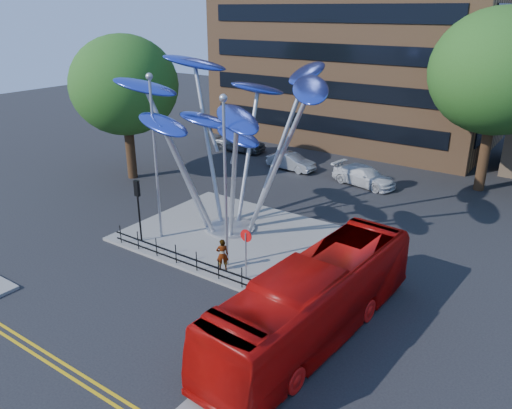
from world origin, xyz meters
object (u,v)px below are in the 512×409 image
Objects in this scene: street_lamp_right at (225,168)px; parked_car_left at (240,142)px; leaf_sculpture at (229,110)px; tree_right at (499,72)px; tree_left at (124,86)px; street_lamp_left at (154,144)px; red_bus at (314,300)px; parked_car_right at (364,176)px; pedestrian at (222,255)px; parked_car_mid at (291,162)px; no_entry_sign_island at (246,246)px; traffic_light_island at (138,198)px.

street_lamp_right is 21.86m from parked_car_left.
leaf_sculpture is 1.53× the size of street_lamp_right.
tree_right reaches higher than tree_left.
red_bus is (11.10, -2.90, -3.77)m from street_lamp_left.
street_lamp_left is (-2.43, -3.18, -1.52)m from leaf_sculpture.
parked_car_right is (-7.03, -3.71, -7.35)m from tree_right.
tree_right is 7.58× the size of pedestrian.
pedestrian is (0.11, -0.50, -4.15)m from street_lamp_right.
parked_car_mid is 6.21m from parked_car_right.
tree_right is at bearing -153.28° from pedestrian.
street_lamp_left is 5.51× the size of pedestrian.
parked_car_left is at bearing 136.41° from red_bus.
street_lamp_right is at bearing 162.13° from no_entry_sign_island.
parked_car_right is at bearing -152.21° from tree_right.
street_lamp_right is at bearing 5.19° from traffic_light_island.
street_lamp_left reaches higher than parked_car_right.
leaf_sculpture is (11.93, -3.32, 0.08)m from tree_left.
street_lamp_left is 1.85× the size of parked_car_right.
leaf_sculpture is 7.96× the size of pedestrian.
red_bus reaches higher than pedestrian.
pedestrian is 0.34× the size of parked_car_left.
street_lamp_right is at bearing -149.00° from parked_car_left.
traffic_light_island is 2.14× the size of pedestrian.
pedestrian reaches higher than parked_car_mid.
street_lamp_left is at bearing 169.54° from parked_car_right.
red_bus reaches higher than no_entry_sign_island.
street_lamp_right reaches higher than parked_car_left.
parked_car_mid is at bearing 44.03° from tree_left.
tree_left is 12.31m from parked_car_left.
no_entry_sign_island is at bearing 161.09° from red_bus.
traffic_light_island is at bearing -125.04° from leaf_sculpture.
tree_right reaches higher than red_bus.
parked_car_right is at bearing 111.33° from red_bus.
street_lamp_right is 2.10× the size of parked_car_mid.
leaf_sculpture is at bearing -123.31° from tree_right.
no_entry_sign_island is (16.00, -7.48, -4.98)m from tree_left.
street_lamp_left is 2.23× the size of parked_car_mid.
leaf_sculpture is 1.12× the size of red_bus.
no_entry_sign_island is 22.74m from parked_car_left.
leaf_sculpture is at bearing 124.91° from street_lamp_right.
parked_car_mid is at bearing 90.84° from traffic_light_island.
street_lamp_left is at bearing 174.29° from street_lamp_right.
leaf_sculpture is at bearing 52.60° from street_lamp_left.
pedestrian reaches higher than parked_car_left.
tree_left reaches higher than traffic_light_island.
red_bus is 7.13× the size of pedestrian.
street_lamp_left is 0.77× the size of red_bus.
tree_left reaches higher than no_entry_sign_island.
tree_right is at bearing 68.46° from street_lamp_right.
street_lamp_right is (2.57, -3.68, -1.78)m from leaf_sculpture.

